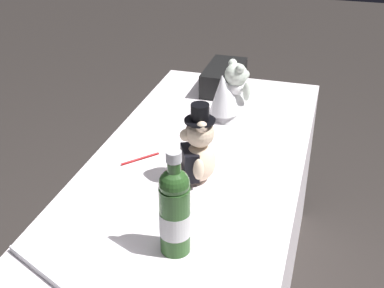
{
  "coord_description": "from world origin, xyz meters",
  "views": [
    {
      "loc": [
        -1.44,
        -0.42,
        1.7
      ],
      "look_at": [
        0.0,
        0.0,
        0.86
      ],
      "focal_mm": 47.81,
      "sensor_mm": 36.0,
      "label": 1
    }
  ],
  "objects_px": {
    "champagne_bottle": "(175,210)",
    "guestbook": "(74,255)",
    "signing_pen": "(139,159)",
    "gift_case_black": "(224,78)",
    "teddy_bear_groom": "(197,152)",
    "teddy_bear_bride": "(232,95)"
  },
  "relations": [
    {
      "from": "signing_pen",
      "to": "guestbook",
      "type": "relative_size",
      "value": 0.4
    },
    {
      "from": "teddy_bear_bride",
      "to": "guestbook",
      "type": "distance_m",
      "value": 0.99
    },
    {
      "from": "guestbook",
      "to": "gift_case_black",
      "type": "bearing_deg",
      "value": 19.39
    },
    {
      "from": "guestbook",
      "to": "champagne_bottle",
      "type": "bearing_deg",
      "value": -41.26
    },
    {
      "from": "guestbook",
      "to": "teddy_bear_bride",
      "type": "bearing_deg",
      "value": 12.07
    },
    {
      "from": "champagne_bottle",
      "to": "guestbook",
      "type": "xyz_separation_m",
      "value": [
        -0.11,
        0.25,
        -0.12
      ]
    },
    {
      "from": "teddy_bear_groom",
      "to": "signing_pen",
      "type": "distance_m",
      "value": 0.26
    },
    {
      "from": "teddy_bear_bride",
      "to": "signing_pen",
      "type": "relative_size",
      "value": 1.97
    },
    {
      "from": "teddy_bear_bride",
      "to": "gift_case_black",
      "type": "relative_size",
      "value": 0.79
    },
    {
      "from": "teddy_bear_groom",
      "to": "teddy_bear_bride",
      "type": "bearing_deg",
      "value": -0.88
    },
    {
      "from": "teddy_bear_groom",
      "to": "teddy_bear_bride",
      "type": "distance_m",
      "value": 0.5
    },
    {
      "from": "champagne_bottle",
      "to": "signing_pen",
      "type": "bearing_deg",
      "value": 33.08
    },
    {
      "from": "signing_pen",
      "to": "guestbook",
      "type": "distance_m",
      "value": 0.53
    },
    {
      "from": "teddy_bear_bride",
      "to": "champagne_bottle",
      "type": "height_order",
      "value": "champagne_bottle"
    },
    {
      "from": "champagne_bottle",
      "to": "guestbook",
      "type": "bearing_deg",
      "value": 113.85
    },
    {
      "from": "teddy_bear_bride",
      "to": "guestbook",
      "type": "bearing_deg",
      "value": 167.18
    },
    {
      "from": "teddy_bear_bride",
      "to": "signing_pen",
      "type": "bearing_deg",
      "value": 151.16
    },
    {
      "from": "champagne_bottle",
      "to": "signing_pen",
      "type": "relative_size",
      "value": 2.54
    },
    {
      "from": "teddy_bear_groom",
      "to": "champagne_bottle",
      "type": "height_order",
      "value": "champagne_bottle"
    },
    {
      "from": "champagne_bottle",
      "to": "teddy_bear_groom",
      "type": "bearing_deg",
      "value": 6.44
    },
    {
      "from": "teddy_bear_groom",
      "to": "signing_pen",
      "type": "bearing_deg",
      "value": 74.83
    },
    {
      "from": "champagne_bottle",
      "to": "gift_case_black",
      "type": "relative_size",
      "value": 1.02
    }
  ]
}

